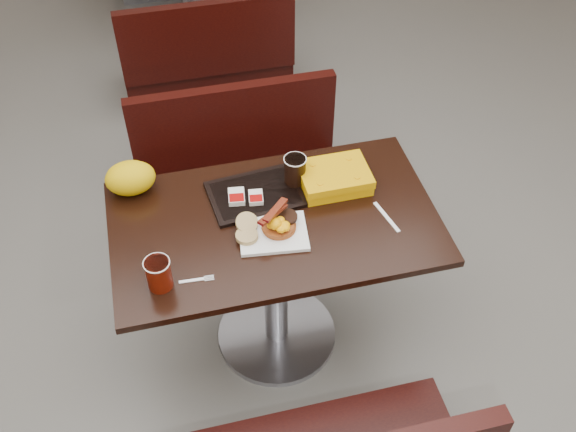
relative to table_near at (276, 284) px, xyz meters
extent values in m
cube|color=slate|center=(0.00, 0.00, -0.38)|extent=(6.00, 7.00, 0.01)
cube|color=white|center=(-0.02, -0.07, 0.38)|extent=(0.26, 0.22, 0.01)
cylinder|color=#A0461A|center=(0.00, -0.06, 0.40)|extent=(0.16, 0.16, 0.03)
cylinder|color=black|center=(0.04, -0.04, 0.42)|extent=(0.09, 0.09, 0.01)
ellipsoid|color=#FFB105|center=(-0.01, -0.08, 0.44)|extent=(0.09, 0.08, 0.04)
cylinder|color=tan|center=(-0.12, -0.07, 0.40)|extent=(0.08, 0.08, 0.02)
cylinder|color=tan|center=(-0.11, -0.02, 0.41)|extent=(0.09, 0.09, 0.05)
cylinder|color=maroon|center=(-0.44, -0.20, 0.43)|extent=(0.10, 0.10, 0.12)
cube|color=white|center=(0.41, -0.08, 0.38)|extent=(0.05, 0.17, 0.00)
cube|color=#C25608|center=(-0.10, -0.04, 0.38)|extent=(0.04, 0.03, 0.01)
cube|color=#8C0504|center=(-0.10, -0.03, 0.38)|extent=(0.05, 0.04, 0.01)
cube|color=black|center=(-0.04, 0.14, 0.38)|extent=(0.37, 0.28, 0.02)
cube|color=silver|center=(-0.12, 0.13, 0.40)|extent=(0.07, 0.09, 0.02)
cube|color=silver|center=(-0.05, 0.11, 0.40)|extent=(0.06, 0.08, 0.02)
cylinder|color=black|center=(0.12, 0.17, 0.45)|extent=(0.08, 0.08, 0.11)
cube|color=#D79503|center=(0.27, 0.13, 0.41)|extent=(0.27, 0.20, 0.07)
ellipsoid|color=#F3A608|center=(-0.49, 0.28, 0.44)|extent=(0.23, 0.20, 0.13)
camera|label=1|loc=(-0.36, -1.67, 2.16)|focal=41.96mm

